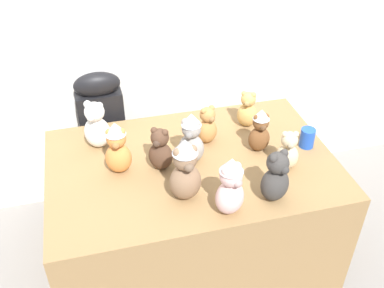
% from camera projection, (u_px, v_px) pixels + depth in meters
% --- Properties ---
extents(ground_plane, '(10.00, 10.00, 0.00)m').
position_uv_depth(ground_plane, '(203.00, 284.00, 2.59)').
color(ground_plane, gray).
extents(wall_back, '(7.00, 0.08, 2.60)m').
position_uv_depth(wall_back, '(160.00, 7.00, 2.59)').
color(wall_back, white).
rests_on(wall_back, ground_plane).
extents(display_table, '(1.52, 0.99, 0.72)m').
position_uv_depth(display_table, '(192.00, 210.00, 2.57)').
color(display_table, olive).
rests_on(display_table, ground_plane).
extents(instrument_case, '(0.28, 0.12, 0.99)m').
position_uv_depth(instrument_case, '(105.00, 140.00, 2.89)').
color(instrument_case, black).
rests_on(instrument_case, ground_plane).
extents(teddy_bear_sand, '(0.14, 0.12, 0.23)m').
position_uv_depth(teddy_bear_sand, '(288.00, 151.00, 2.26)').
color(teddy_bear_sand, '#CCB78E').
rests_on(teddy_bear_sand, display_table).
extents(teddy_bear_ash, '(0.17, 0.16, 0.30)m').
position_uv_depth(teddy_bear_ash, '(191.00, 139.00, 2.28)').
color(teddy_bear_ash, gray).
rests_on(teddy_bear_ash, display_table).
extents(teddy_bear_cocoa, '(0.16, 0.16, 0.25)m').
position_uv_depth(teddy_bear_cocoa, '(160.00, 150.00, 2.25)').
color(teddy_bear_cocoa, '#4C3323').
rests_on(teddy_bear_cocoa, display_table).
extents(teddy_bear_chestnut, '(0.12, 0.10, 0.26)m').
position_uv_depth(teddy_bear_chestnut, '(260.00, 131.00, 2.37)').
color(teddy_bear_chestnut, brown).
rests_on(teddy_bear_chestnut, display_table).
extents(teddy_bear_blush, '(0.17, 0.16, 0.31)m').
position_uv_depth(teddy_bear_blush, '(230.00, 187.00, 1.97)').
color(teddy_bear_blush, beige).
rests_on(teddy_bear_blush, display_table).
extents(teddy_bear_caramel, '(0.14, 0.13, 0.23)m').
position_uv_depth(teddy_bear_caramel, '(207.00, 126.00, 2.45)').
color(teddy_bear_caramel, '#B27A42').
rests_on(teddy_bear_caramel, display_table).
extents(teddy_bear_mocha, '(0.17, 0.14, 0.34)m').
position_uv_depth(teddy_bear_mocha, '(185.00, 171.00, 2.04)').
color(teddy_bear_mocha, '#7F6047').
rests_on(teddy_bear_mocha, display_table).
extents(teddy_bear_honey, '(0.15, 0.14, 0.23)m').
position_uv_depth(teddy_bear_honey, '(247.00, 110.00, 2.58)').
color(teddy_bear_honey, tan).
rests_on(teddy_bear_honey, display_table).
extents(teddy_bear_snow, '(0.19, 0.18, 0.28)m').
position_uv_depth(teddy_bear_snow, '(96.00, 126.00, 2.40)').
color(teddy_bear_snow, white).
rests_on(teddy_bear_snow, display_table).
extents(teddy_bear_charcoal, '(0.17, 0.16, 0.28)m').
position_uv_depth(teddy_bear_charcoal, '(276.00, 178.00, 2.06)').
color(teddy_bear_charcoal, '#383533').
rests_on(teddy_bear_charcoal, display_table).
extents(teddy_bear_ginger, '(0.15, 0.14, 0.30)m').
position_uv_depth(teddy_bear_ginger, '(117.00, 148.00, 2.22)').
color(teddy_bear_ginger, '#D17F3D').
rests_on(teddy_bear_ginger, display_table).
extents(party_cup_blue, '(0.08, 0.08, 0.11)m').
position_uv_depth(party_cup_blue, '(307.00, 138.00, 2.44)').
color(party_cup_blue, blue).
rests_on(party_cup_blue, display_table).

